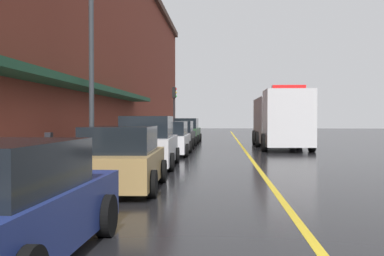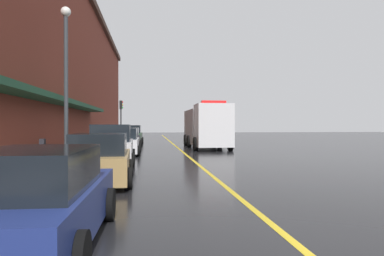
{
  "view_description": "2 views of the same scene",
  "coord_description": "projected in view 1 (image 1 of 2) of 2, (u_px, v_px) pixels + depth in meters",
  "views": [
    {
      "loc": [
        -1.34,
        -4.46,
        1.8
      ],
      "look_at": [
        -2.84,
        19.14,
        1.32
      ],
      "focal_mm": 42.99,
      "sensor_mm": 36.0,
      "label": 1
    },
    {
      "loc": [
        -2.3,
        -4.7,
        1.89
      ],
      "look_at": [
        0.16,
        15.8,
        1.69
      ],
      "focal_mm": 33.43,
      "sensor_mm": 36.0,
      "label": 2
    }
  ],
  "objects": [
    {
      "name": "ground_plane",
      "position": [
        242.0,
        147.0,
        29.34
      ],
      "size": [
        112.0,
        112.0,
        0.0
      ],
      "primitive_type": "plane",
      "color": "black"
    },
    {
      "name": "parked_car_2",
      "position": [
        148.0,
        143.0,
        17.05
      ],
      "size": [
        2.23,
        4.67,
        1.89
      ],
      "rotation": [
        0.0,
        0.0,
        1.6
      ],
      "color": "silver",
      "rests_on": "ground"
    },
    {
      "name": "parked_car_5",
      "position": [
        187.0,
        131.0,
        34.48
      ],
      "size": [
        2.09,
        4.9,
        1.83
      ],
      "rotation": [
        0.0,
        0.0,
        1.56
      ],
      "color": "#2D5133",
      "rests_on": "ground"
    },
    {
      "name": "parking_meter_2",
      "position": [
        105.0,
        140.0,
        15.89
      ],
      "size": [
        0.14,
        0.18,
        1.33
      ],
      "color": "#4C4C51",
      "rests_on": "sidewalk_left"
    },
    {
      "name": "sidewalk_left",
      "position": [
        146.0,
        145.0,
        29.73
      ],
      "size": [
        2.4,
        70.0,
        0.15
      ],
      "primitive_type": "cube",
      "color": "gray",
      "rests_on": "ground"
    },
    {
      "name": "parked_car_1",
      "position": [
        122.0,
        160.0,
        11.65
      ],
      "size": [
        2.16,
        4.17,
        1.61
      ],
      "rotation": [
        0.0,
        0.0,
        1.61
      ],
      "color": "#A5844C",
      "rests_on": "ground"
    },
    {
      "name": "traffic_light_near",
      "position": [
        174.0,
        103.0,
        38.66
      ],
      "size": [
        0.38,
        0.36,
        4.3
      ],
      "color": "#232326",
      "rests_on": "sidewalk_left"
    },
    {
      "name": "parked_car_4",
      "position": [
        178.0,
        135.0,
        28.61
      ],
      "size": [
        2.15,
        4.33,
        1.66
      ],
      "rotation": [
        0.0,
        0.0,
        1.57
      ],
      "color": "black",
      "rests_on": "ground"
    },
    {
      "name": "lane_center_stripe",
      "position": [
        242.0,
        147.0,
        29.34
      ],
      "size": [
        0.16,
        70.0,
        0.01
      ],
      "primitive_type": "cube",
      "color": "gold",
      "rests_on": "ground"
    },
    {
      "name": "parking_meter_0",
      "position": [
        156.0,
        131.0,
        28.26
      ],
      "size": [
        0.14,
        0.18,
        1.33
      ],
      "color": "#4C4C51",
      "rests_on": "sidewalk_left"
    },
    {
      "name": "box_truck",
      "position": [
        280.0,
        120.0,
        28.12
      ],
      "size": [
        2.92,
        9.2,
        3.61
      ],
      "rotation": [
        0.0,
        0.0,
        -1.56
      ],
      "color": "silver",
      "rests_on": "ground"
    },
    {
      "name": "parked_car_3",
      "position": [
        170.0,
        139.0,
        22.72
      ],
      "size": [
        2.03,
        4.45,
        1.66
      ],
      "rotation": [
        0.0,
        0.0,
        1.57
      ],
      "color": "silver",
      "rests_on": "ground"
    },
    {
      "name": "parked_car_0",
      "position": [
        5.0,
        207.0,
        5.61
      ],
      "size": [
        1.99,
        4.55,
        1.53
      ],
      "rotation": [
        0.0,
        0.0,
        1.56
      ],
      "color": "navy",
      "rests_on": "ground"
    },
    {
      "name": "street_lamp_left",
      "position": [
        91.0,
        46.0,
        16.31
      ],
      "size": [
        0.44,
        0.44,
        6.94
      ],
      "color": "#33383D",
      "rests_on": "sidewalk_left"
    },
    {
      "name": "brick_building_left",
      "position": [
        52.0,
        43.0,
        28.97
      ],
      "size": [
        10.39,
        64.0,
        13.1
      ],
      "color": "maroon",
      "rests_on": "ground"
    },
    {
      "name": "parking_meter_3",
      "position": [
        49.0,
        150.0,
        10.7
      ],
      "size": [
        0.14,
        0.18,
        1.33
      ],
      "color": "#4C4C51",
      "rests_on": "sidewalk_left"
    }
  ]
}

